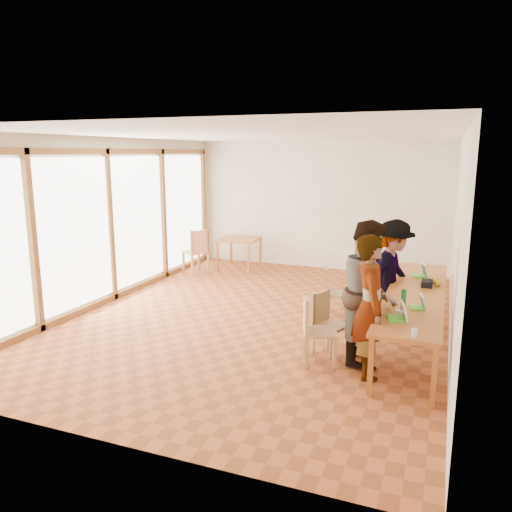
{
  "coord_description": "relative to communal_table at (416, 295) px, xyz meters",
  "views": [
    {
      "loc": [
        2.85,
        -7.52,
        2.73
      ],
      "look_at": [
        0.02,
        -0.22,
        1.1
      ],
      "focal_mm": 35.0,
      "sensor_mm": 36.0,
      "label": 1
    }
  ],
  "objects": [
    {
      "name": "clear_glass",
      "position": [
        0.11,
        -1.88,
        0.09
      ],
      "size": [
        0.07,
        0.07,
        0.09
      ],
      "primitive_type": "cylinder",
      "color": "silver",
      "rests_on": "communal_table"
    },
    {
      "name": "wall_back",
      "position": [
        -2.5,
        4.19,
        0.8
      ],
      "size": [
        6.0,
        0.1,
        3.0
      ],
      "primitive_type": "cube",
      "color": "white",
      "rests_on": "ground"
    },
    {
      "name": "person_mid",
      "position": [
        -0.54,
        -0.92,
        0.24
      ],
      "size": [
        0.78,
        0.97,
        1.89
      ],
      "primitive_type": "imported",
      "rotation": [
        0.0,
        0.0,
        1.64
      ],
      "color": "gray",
      "rests_on": "ground"
    },
    {
      "name": "side_table",
      "position": [
        -4.21,
        3.34,
        -0.03
      ],
      "size": [
        0.9,
        0.9,
        0.75
      ],
      "rotation": [
        0.0,
        0.0,
        0.08
      ],
      "color": "#B66128",
      "rests_on": "ground"
    },
    {
      "name": "laptop_far",
      "position": [
        0.02,
        0.97,
        0.11
      ],
      "size": [
        0.31,
        0.32,
        0.22
      ],
      "rotation": [
        0.0,
        0.0,
        0.38
      ],
      "color": "#4CC02A",
      "rests_on": "communal_table"
    },
    {
      "name": "laptop_near",
      "position": [
        -0.1,
        -1.36,
        0.11
      ],
      "size": [
        0.28,
        0.31,
        0.22
      ],
      "rotation": [
        0.0,
        0.0,
        0.23
      ],
      "color": "#4CC02A",
      "rests_on": "communal_table"
    },
    {
      "name": "chair_empty",
      "position": [
        -1.1,
        2.32,
        -0.07
      ],
      "size": [
        0.62,
        0.62,
        0.55
      ],
      "rotation": [
        0.0,
        0.0,
        -0.36
      ],
      "color": "tan",
      "rests_on": "ground"
    },
    {
      "name": "chair_far",
      "position": [
        -1.39,
        0.66,
        -0.19
      ],
      "size": [
        0.47,
        0.47,
        0.45
      ],
      "rotation": [
        0.0,
        0.0,
        0.22
      ],
      "color": "tan",
      "rests_on": "ground"
    },
    {
      "name": "ground",
      "position": [
        -2.5,
        0.19,
        -0.7
      ],
      "size": [
        8.0,
        8.0,
        0.0
      ],
      "primitive_type": "plane",
      "color": "#AE552A",
      "rests_on": "ground"
    },
    {
      "name": "wall_front",
      "position": [
        -2.5,
        -3.81,
        0.8
      ],
      "size": [
        6.0,
        0.1,
        3.0
      ],
      "primitive_type": "cube",
      "color": "white",
      "rests_on": "ground"
    },
    {
      "name": "pink_phone",
      "position": [
        -0.2,
        -0.73,
        0.05
      ],
      "size": [
        0.05,
        0.1,
        0.01
      ],
      "primitive_type": "cube",
      "color": "#BB3B4D",
      "rests_on": "communal_table"
    },
    {
      "name": "person_near",
      "position": [
        -0.45,
        -1.39,
        0.19
      ],
      "size": [
        0.59,
        0.74,
        1.78
      ],
      "primitive_type": "imported",
      "rotation": [
        0.0,
        0.0,
        1.85
      ],
      "color": "gray",
      "rests_on": "ground"
    },
    {
      "name": "condiment_cup",
      "position": [
        -0.13,
        -1.17,
        0.08
      ],
      "size": [
        0.08,
        0.08,
        0.06
      ],
      "primitive_type": "cylinder",
      "color": "white",
      "rests_on": "communal_table"
    },
    {
      "name": "green_bottle",
      "position": [
        -0.09,
        -0.97,
        0.19
      ],
      "size": [
        0.07,
        0.07,
        0.28
      ],
      "primitive_type": "cylinder",
      "color": "#137630",
      "rests_on": "communal_table"
    },
    {
      "name": "laptop_mid",
      "position": [
        0.09,
        -0.8,
        0.1
      ],
      "size": [
        0.24,
        0.26,
        0.19
      ],
      "rotation": [
        0.0,
        0.0,
        0.3
      ],
      "color": "#4CC02A",
      "rests_on": "communal_table"
    },
    {
      "name": "wall_right",
      "position": [
        0.5,
        0.19,
        0.8
      ],
      "size": [
        0.1,
        8.0,
        3.0
      ],
      "primitive_type": "cube",
      "color": "white",
      "rests_on": "ground"
    },
    {
      "name": "yellow_mug",
      "position": [
        0.28,
        0.48,
        0.1
      ],
      "size": [
        0.13,
        0.13,
        0.1
      ],
      "primitive_type": "imported",
      "rotation": [
        0.0,
        0.0,
        0.0
      ],
      "color": "yellow",
      "rests_on": "communal_table"
    },
    {
      "name": "chair_mid",
      "position": [
        -1.12,
        -0.88,
        -0.17
      ],
      "size": [
        0.52,
        0.52,
        0.46
      ],
      "rotation": [
        0.0,
        0.0,
        -0.37
      ],
      "color": "tan",
      "rests_on": "ground"
    },
    {
      "name": "chair_spare",
      "position": [
        -4.91,
        2.58,
        -0.07
      ],
      "size": [
        0.66,
        0.66,
        0.55
      ],
      "rotation": [
        0.0,
        0.0,
        2.58
      ],
      "color": "tan",
      "rests_on": "ground"
    },
    {
      "name": "person_far",
      "position": [
        -0.38,
        0.44,
        0.16
      ],
      "size": [
        0.93,
        1.25,
        1.73
      ],
      "primitive_type": "imported",
      "rotation": [
        0.0,
        0.0,
        1.28
      ],
      "color": "gray",
      "rests_on": "ground"
    },
    {
      "name": "ceiling",
      "position": [
        -2.5,
        0.19,
        2.32
      ],
      "size": [
        6.0,
        8.0,
        0.04
      ],
      "primitive_type": "cube",
      "color": "white",
      "rests_on": "wall_back"
    },
    {
      "name": "chair_near",
      "position": [
        -1.19,
        -1.31,
        -0.15
      ],
      "size": [
        0.54,
        0.54,
        0.48
      ],
      "rotation": [
        0.0,
        0.0,
        0.35
      ],
      "color": "tan",
      "rests_on": "ground"
    },
    {
      "name": "black_pouch",
      "position": [
        0.13,
        0.38,
        0.09
      ],
      "size": [
        0.16,
        0.26,
        0.09
      ],
      "primitive_type": "cube",
      "color": "black",
      "rests_on": "communal_table"
    },
    {
      "name": "communal_table",
      "position": [
        0.0,
        0.0,
        0.0
      ],
      "size": [
        0.8,
        4.0,
        0.75
      ],
      "color": "#B66128",
      "rests_on": "ground"
    },
    {
      "name": "window_wall",
      "position": [
        -5.46,
        0.19,
        0.8
      ],
      "size": [
        0.1,
        8.0,
        3.0
      ],
      "primitive_type": "cube",
      "color": "white",
      "rests_on": "ground"
    }
  ]
}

